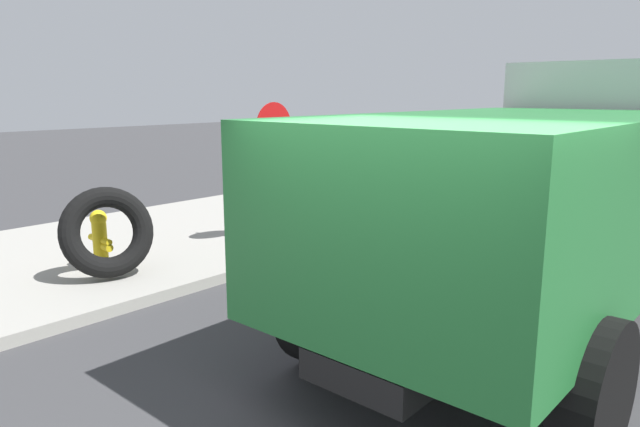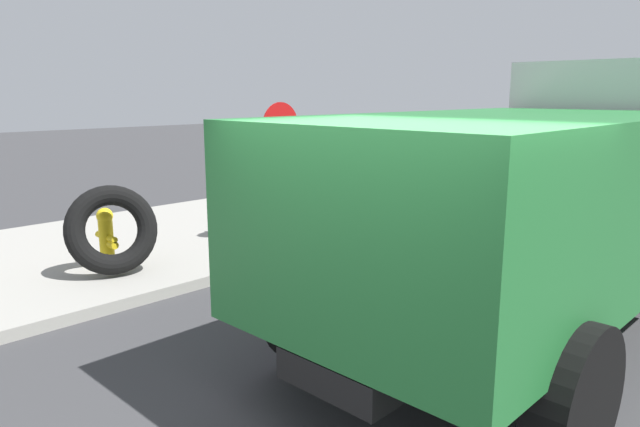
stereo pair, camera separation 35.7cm
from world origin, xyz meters
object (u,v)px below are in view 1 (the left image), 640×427
fire_hydrant (100,237)px  loose_tire (107,232)px  dump_truck_green (555,183)px  stop_sign (274,146)px

fire_hydrant → loose_tire: size_ratio=0.69×
loose_tire → dump_truck_green: 5.64m
stop_sign → fire_hydrant: bearing=164.1°
fire_hydrant → stop_sign: stop_sign is taller
stop_sign → dump_truck_green: size_ratio=0.33×
fire_hydrant → loose_tire: 0.53m
fire_hydrant → dump_truck_green: dump_truck_green is taller
stop_sign → dump_truck_green: 4.55m
loose_tire → dump_truck_green: bearing=-60.0°
loose_tire → stop_sign: size_ratio=0.53×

